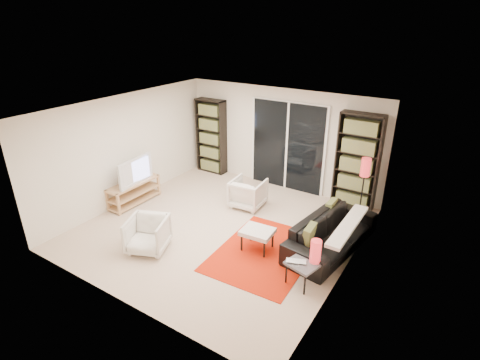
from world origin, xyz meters
name	(u,v)px	position (x,y,z in m)	size (l,w,h in m)	color
floor	(221,228)	(0.00, 0.00, 0.00)	(5.00, 5.00, 0.00)	beige
wall_back	(281,139)	(0.00, 2.50, 1.20)	(5.00, 0.02, 2.40)	silver
wall_front	(113,233)	(0.00, -2.50, 1.20)	(5.00, 0.02, 2.40)	silver
wall_left	(127,149)	(-2.50, 0.00, 1.20)	(0.02, 5.00, 2.40)	silver
wall_right	(352,207)	(2.50, 0.00, 1.20)	(0.02, 5.00, 2.40)	silver
ceiling	(219,109)	(0.00, 0.00, 2.40)	(5.00, 5.00, 0.02)	white
sliding_door	(287,147)	(0.20, 2.46, 1.05)	(1.92, 0.08, 2.16)	white
bookshelf_left	(211,136)	(-1.95, 2.33, 0.98)	(0.80, 0.30, 1.95)	black
bookshelf_right	(357,162)	(1.90, 2.33, 1.05)	(0.90, 0.30, 2.10)	black
tv_stand	(134,192)	(-2.30, -0.14, 0.26)	(0.41, 1.27, 0.50)	tan
tv	(132,170)	(-2.28, -0.14, 0.79)	(1.02, 0.13, 0.59)	black
rug	(265,252)	(1.14, -0.27, 0.01)	(1.58, 2.13, 0.01)	red
sofa	(332,233)	(2.08, 0.50, 0.31)	(2.12, 0.83, 0.62)	black
armchair_back	(248,193)	(-0.05, 1.10, 0.32)	(0.68, 0.70, 0.64)	silver
armchair_front	(148,234)	(-0.68, -1.31, 0.31)	(0.67, 0.69, 0.63)	silver
ottoman	(257,233)	(0.97, -0.24, 0.34)	(0.59, 0.50, 0.40)	silver
side_table	(303,265)	(2.05, -0.68, 0.35)	(0.56, 0.56, 0.40)	#4C4C51
laptop	(296,263)	(1.96, -0.78, 0.41)	(0.31, 0.20, 0.02)	silver
table_lamp	(316,251)	(2.18, -0.57, 0.59)	(0.17, 0.17, 0.38)	red
floor_lamp	(365,174)	(2.21, 1.80, 1.04)	(0.21, 0.21, 1.36)	black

